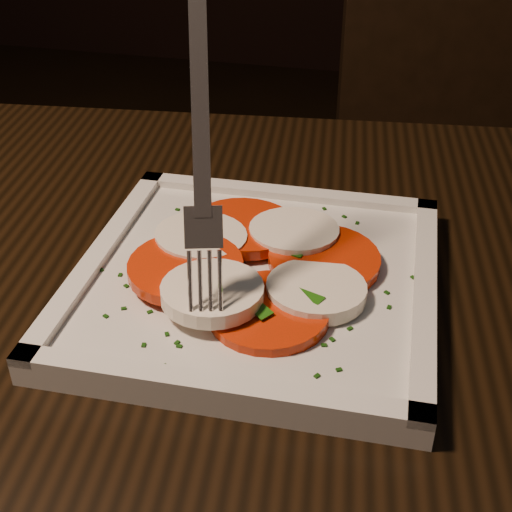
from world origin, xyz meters
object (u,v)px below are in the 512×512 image
(chair, at_px, (473,172))
(table, at_px, (309,486))
(plate, at_px, (256,283))
(fork, at_px, (202,129))

(chair, bearing_deg, table, -113.25)
(chair, height_order, plate, chair)
(plate, distance_m, fork, 0.12)
(fork, bearing_deg, chair, 56.36)
(chair, relative_size, plate, 3.81)
(chair, xyz_separation_m, plate, (-0.19, -0.68, 0.22))
(plate, bearing_deg, fork, -151.58)
(plate, xyz_separation_m, fork, (-0.03, -0.02, 0.12))
(table, relative_size, fork, 6.85)
(chair, distance_m, fork, 0.80)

